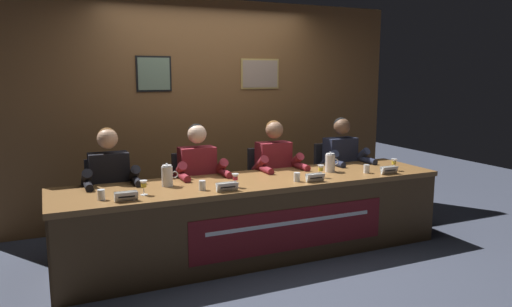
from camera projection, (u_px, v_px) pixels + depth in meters
name	position (u px, v px, depth m)	size (l,w,h in m)	color
ground_plane	(256.00, 253.00, 4.68)	(12.00, 12.00, 0.00)	#383D4C
wall_back_panelled	(208.00, 110.00, 5.73)	(4.95, 0.14, 2.60)	brown
conference_table	(261.00, 205.00, 4.49)	(3.75, 0.87, 0.74)	brown
chair_far_left	(109.00, 207.00, 4.63)	(0.44, 0.45, 0.92)	black
panelist_far_left	(111.00, 184.00, 4.41)	(0.51, 0.48, 1.25)	black
nameplate_far_left	(126.00, 196.00, 3.76)	(0.18, 0.06, 0.08)	white
juice_glass_far_left	(144.00, 185.00, 3.95)	(0.06, 0.06, 0.12)	white
water_cup_far_left	(101.00, 195.00, 3.80)	(0.06, 0.06, 0.08)	silver
chair_center_left	(195.00, 198.00, 4.98)	(0.44, 0.45, 0.92)	black
panelist_center_left	(200.00, 176.00, 4.76)	(0.51, 0.48, 1.25)	black
nameplate_center_left	(227.00, 187.00, 4.08)	(0.19, 0.06, 0.08)	white
juice_glass_center_left	(235.00, 178.00, 4.21)	(0.06, 0.06, 0.12)	white
water_cup_center_left	(202.00, 186.00, 4.12)	(0.06, 0.06, 0.08)	silver
chair_center_right	(269.00, 190.00, 5.33)	(0.44, 0.45, 0.92)	black
panelist_center_right	(277.00, 169.00, 5.10)	(0.51, 0.48, 1.25)	black
nameplate_center_right	(315.00, 178.00, 4.44)	(0.18, 0.06, 0.08)	white
juice_glass_center_right	(321.00, 169.00, 4.61)	(0.06, 0.06, 0.12)	white
water_cup_center_right	(297.00, 177.00, 4.45)	(0.06, 0.06, 0.08)	silver
chair_far_right	(334.00, 183.00, 5.68)	(0.44, 0.45, 0.92)	black
panelist_far_right	(344.00, 163.00, 5.45)	(0.51, 0.48, 1.25)	black
nameplate_far_right	(389.00, 170.00, 4.79)	(0.19, 0.06, 0.08)	white
juice_glass_far_right	(394.00, 162.00, 4.95)	(0.06, 0.06, 0.12)	white
water_cup_far_right	(367.00, 169.00, 4.84)	(0.06, 0.06, 0.08)	silver
water_pitcher_left_side	(167.00, 176.00, 4.26)	(0.15, 0.10, 0.21)	silver
water_pitcher_right_side	(330.00, 163.00, 4.89)	(0.15, 0.10, 0.21)	silver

